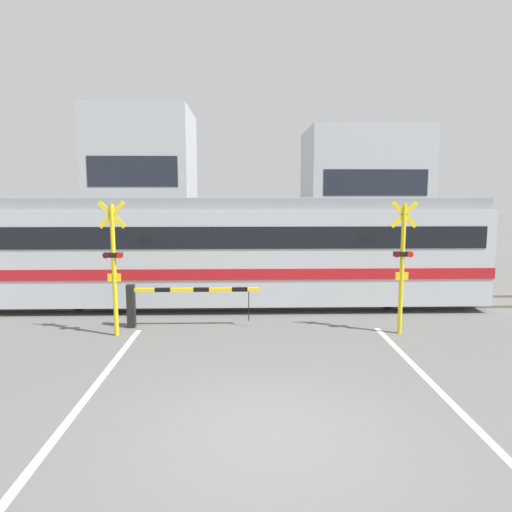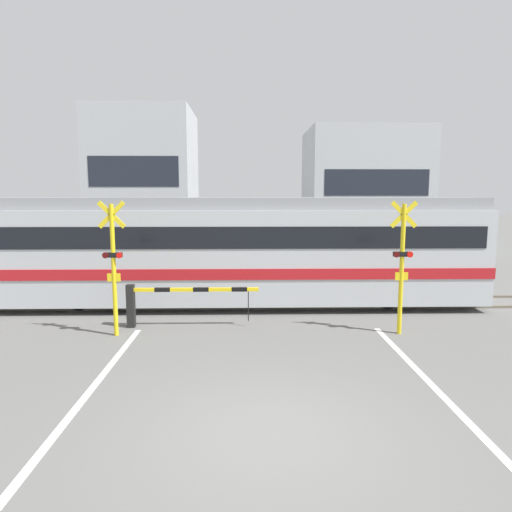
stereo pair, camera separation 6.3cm
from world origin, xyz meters
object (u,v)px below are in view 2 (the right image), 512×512
crossing_barrier_near (162,298)px  pedestrian (245,253)px  crossing_barrier_far (320,266)px  crossing_signal_right (402,261)px  crossing_signal_left (113,262)px  commuter_train (235,248)px

crossing_barrier_near → pedestrian: pedestrian is taller
crossing_barrier_far → crossing_signal_right: size_ratio=1.04×
crossing_barrier_far → crossing_signal_left: bearing=-134.5°
crossing_barrier_near → pedestrian: bearing=74.3°
crossing_barrier_near → crossing_signal_right: size_ratio=1.04×
crossing_barrier_near → crossing_barrier_far: bearing=47.3°
crossing_barrier_far → crossing_signal_left: 8.83m
crossing_barrier_near → commuter_train: bearing=53.8°
crossing_barrier_near → crossing_signal_right: 6.27m
crossing_barrier_near → crossing_signal_right: bearing=-6.7°
commuter_train → crossing_signal_left: (-2.91, -3.28, 0.03)m
crossing_signal_left → pedestrian: (3.21, 8.45, -0.87)m
crossing_barrier_near → crossing_barrier_far: size_ratio=1.00×
commuter_train → pedestrian: bearing=86.6°
crossing_barrier_near → crossing_signal_right: crossing_signal_right is taller
pedestrian → crossing_barrier_near: bearing=-105.7°
crossing_barrier_near → crossing_barrier_far: same height
crossing_signal_left → pedestrian: bearing=69.2°
commuter_train → crossing_barrier_far: size_ratio=4.39×
crossing_signal_left → crossing_signal_right: 7.17m
crossing_barrier_far → pedestrian: bearing=143.2°
crossing_barrier_far → crossing_signal_right: 6.43m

